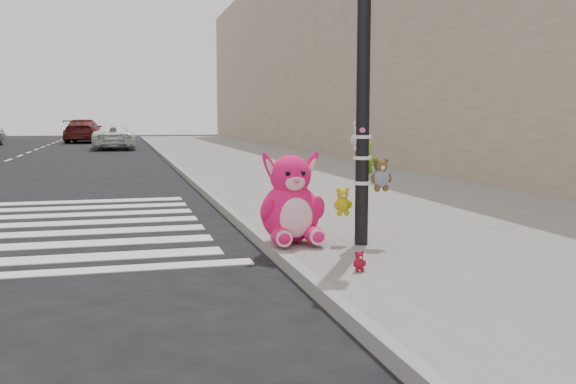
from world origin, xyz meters
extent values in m
plane|color=black|center=(0.00, 0.00, 0.00)|extent=(120.00, 120.00, 0.00)
cube|color=slate|center=(5.00, 10.00, 0.07)|extent=(7.00, 80.00, 0.14)
cube|color=gray|center=(1.55, 10.00, 0.07)|extent=(0.12, 80.00, 0.15)
cube|color=tan|center=(10.50, 20.00, 5.00)|extent=(5.00, 60.00, 10.00)
cylinder|color=black|center=(2.60, 1.80, 2.14)|extent=(0.16, 0.16, 4.00)
cylinder|color=white|center=(2.60, 1.80, 0.89)|extent=(0.22, 0.22, 0.04)
cylinder|color=white|center=(2.60, 1.80, 1.19)|extent=(0.22, 0.22, 0.04)
cylinder|color=white|center=(2.60, 1.80, 1.44)|extent=(0.22, 0.22, 0.04)
ellipsoid|color=#FF1568|center=(1.60, 1.81, 0.24)|extent=(0.25, 0.39, 0.21)
ellipsoid|color=#FF1568|center=(2.01, 1.82, 0.24)|extent=(0.25, 0.39, 0.21)
ellipsoid|color=#FF1568|center=(1.80, 2.14, 0.51)|extent=(0.75, 0.64, 0.73)
ellipsoid|color=#F9BFD1|center=(1.81, 1.88, 0.48)|extent=(0.41, 0.15, 0.48)
sphere|color=#FF1568|center=(1.80, 2.14, 0.96)|extent=(0.52, 0.52, 0.50)
ellipsoid|color=#FF1568|center=(1.57, 2.15, 1.03)|extent=(0.35, 0.11, 0.50)
ellipsoid|color=#FF1568|center=(2.03, 2.16, 1.03)|extent=(0.35, 0.11, 0.50)
imported|color=white|center=(-0.53, 30.27, 0.65)|extent=(2.23, 4.70, 1.29)
imported|color=maroon|center=(-2.55, 40.80, 0.79)|extent=(2.65, 5.60, 1.58)
camera|label=1|loc=(-0.20, -5.37, 1.66)|focal=40.00mm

